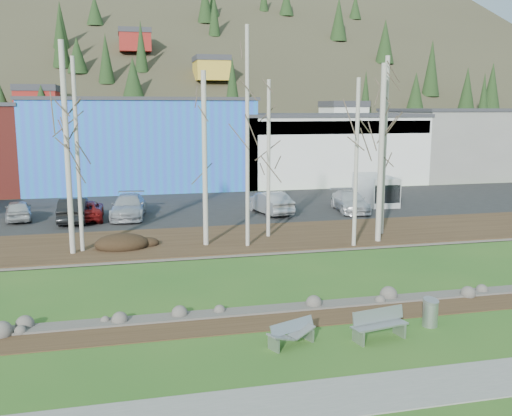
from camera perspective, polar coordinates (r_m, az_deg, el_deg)
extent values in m
plane|color=#28561B|center=(19.50, 11.64, -12.47)|extent=(200.00, 200.00, 0.00)
cube|color=slate|center=(16.68, 16.89, -16.67)|extent=(80.00, 2.00, 0.04)
cube|color=#382616|center=(21.28, 9.24, -10.40)|extent=(80.00, 1.80, 0.03)
cube|color=#382616|center=(32.59, 0.91, -2.97)|extent=(80.00, 7.00, 0.15)
cube|color=black|center=(42.65, -2.54, 0.11)|extent=(80.00, 14.00, 0.14)
cube|color=blue|center=(55.42, -11.45, 6.30)|extent=(20.00, 12.00, 8.00)
cube|color=#333338|center=(55.32, -11.60, 10.59)|extent=(20.40, 12.24, 0.30)
cube|color=silver|center=(58.87, 6.46, 5.91)|extent=(18.00, 12.00, 6.50)
cube|color=#333338|center=(58.72, 6.52, 9.22)|extent=(18.36, 12.24, 0.30)
cube|color=navy|center=(53.23, 8.66, 7.96)|extent=(17.64, 0.20, 1.20)
cube|color=slate|center=(65.97, 19.74, 6.04)|extent=(14.00, 12.00, 7.00)
cube|color=#333338|center=(65.86, 19.93, 9.21)|extent=(14.28, 12.24, 0.30)
cube|color=#A7AAAC|center=(18.79, 10.21, -12.55)|extent=(0.19, 0.59, 0.47)
cube|color=#A7AAAC|center=(19.68, 14.15, -11.63)|extent=(0.19, 0.59, 0.47)
cube|color=#A7AAAC|center=(19.25, 12.11, -10.41)|extent=(1.91, 0.48, 0.43)
cube|color=#A7AAAC|center=(19.13, 12.25, -11.40)|extent=(1.99, 0.88, 0.05)
cube|color=#A7AAAC|center=(18.03, 1.78, -13.49)|extent=(0.27, 0.50, 0.41)
cube|color=#A7AAAC|center=(18.85, 5.23, -12.44)|extent=(0.27, 0.50, 0.41)
cube|color=#A7AAAC|center=(18.49, 3.63, -11.70)|extent=(1.62, 0.82, 0.36)
cube|color=gray|center=(18.12, 2.50, -12.79)|extent=(0.93, 0.74, 0.30)
cube|color=gray|center=(18.62, 4.58, -12.17)|extent=(0.93, 0.74, 0.30)
cylinder|color=#A7AAAC|center=(20.68, 17.03, -10.07)|extent=(0.67, 0.67, 0.89)
cylinder|color=gold|center=(20.52, 10.90, -11.15)|extent=(0.01, 0.01, 0.10)
cylinder|color=gold|center=(20.57, 10.83, -11.09)|extent=(0.01, 0.01, 0.10)
ellipsoid|color=white|center=(20.51, 10.95, -10.83)|extent=(0.35, 0.20, 0.20)
cube|color=gray|center=(20.50, 10.96, -10.72)|extent=(0.24, 0.15, 0.02)
sphere|color=white|center=(20.57, 11.29, -10.51)|extent=(0.11, 0.11, 0.11)
cone|color=gold|center=(20.62, 11.44, -10.47)|extent=(0.07, 0.04, 0.03)
ellipsoid|color=black|center=(30.70, -13.28, -3.38)|extent=(2.80, 1.97, 0.55)
cylinder|color=beige|center=(29.50, -18.37, 5.55)|extent=(0.27, 0.27, 10.42)
cylinder|color=beige|center=(29.88, -17.41, 4.97)|extent=(0.21, 0.21, 9.71)
cylinder|color=beige|center=(29.99, -5.15, 4.83)|extent=(0.27, 0.27, 9.11)
cylinder|color=beige|center=(29.59, -0.87, 6.96)|extent=(0.21, 0.21, 11.34)
cylinder|color=beige|center=(31.93, 1.26, 4.86)|extent=(0.21, 0.21, 8.76)
cylinder|color=beige|center=(30.16, 9.99, 4.41)|extent=(0.21, 0.21, 8.75)
cylinder|color=beige|center=(31.45, 12.39, 5.27)|extent=(0.30, 0.30, 9.54)
cylinder|color=beige|center=(33.43, 12.71, 5.99)|extent=(0.26, 0.26, 10.08)
imported|color=#B8B9BA|center=(40.17, -22.67, -0.21)|extent=(2.16, 4.09, 1.33)
imported|color=black|center=(38.46, -17.71, -0.15)|extent=(1.81, 4.82, 1.57)
imported|color=maroon|center=(38.89, -16.61, -0.21)|extent=(2.18, 4.61, 1.27)
imported|color=#ADB0B6|center=(38.90, -12.63, 0.16)|extent=(2.67, 5.44, 1.52)
imported|color=#ABAAAC|center=(39.45, 1.33, 0.55)|extent=(2.53, 4.92, 1.55)
imported|color=silver|center=(40.86, 9.36, 0.66)|extent=(2.52, 5.07, 1.42)
cube|color=silver|center=(44.53, 11.82, 1.82)|extent=(2.35, 5.03, 2.15)
cube|color=black|center=(42.75, 12.77, 1.45)|extent=(2.00, 1.14, 1.33)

